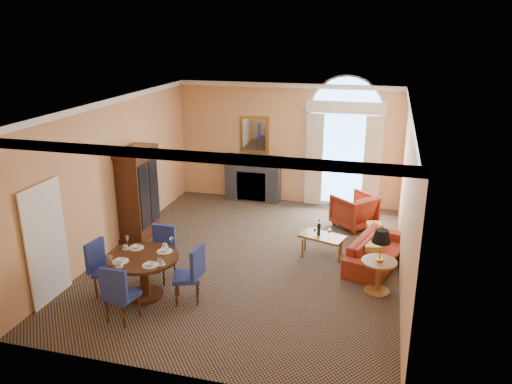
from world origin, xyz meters
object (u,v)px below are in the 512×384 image
(sofa, at_px, (377,251))
(side_table, at_px, (380,255))
(armchair, at_px, (354,211))
(armoire, at_px, (138,195))
(coffee_table, at_px, (322,237))
(dining_table, at_px, (144,267))

(sofa, xyz_separation_m, side_table, (0.05, -1.16, 0.46))
(sofa, height_order, armchair, armchair)
(armoire, relative_size, sofa, 1.07)
(coffee_table, bearing_deg, dining_table, -121.05)
(armoire, distance_m, coffee_table, 4.18)
(coffee_table, relative_size, side_table, 0.85)
(armoire, xyz_separation_m, side_table, (5.32, -1.20, -0.26))
(dining_table, distance_m, sofa, 4.61)
(sofa, bearing_deg, side_table, -160.71)
(coffee_table, bearing_deg, sofa, 13.20)
(coffee_table, bearing_deg, armchair, 91.59)
(dining_table, relative_size, side_table, 1.04)
(armoire, distance_m, sofa, 5.32)
(armoire, height_order, dining_table, armoire)
(dining_table, relative_size, sofa, 0.64)
(coffee_table, distance_m, side_table, 1.75)
(dining_table, distance_m, armchair, 5.41)
(armchair, bearing_deg, dining_table, 3.40)
(armoire, relative_size, side_table, 1.74)
(armoire, height_order, coffee_table, armoire)
(armchair, relative_size, side_table, 0.73)
(dining_table, bearing_deg, sofa, 31.07)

